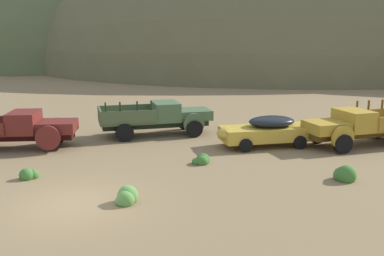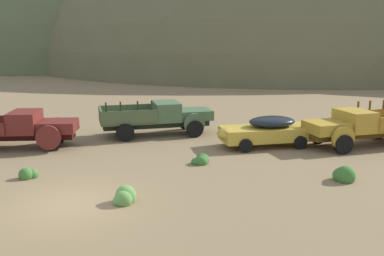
{
  "view_description": "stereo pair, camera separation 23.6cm",
  "coord_description": "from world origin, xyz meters",
  "px_view_note": "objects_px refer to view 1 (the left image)",
  "views": [
    {
      "loc": [
        3.78,
        -14.16,
        5.71
      ],
      "look_at": [
        4.2,
        7.2,
        1.11
      ],
      "focal_mm": 41.22,
      "sensor_mm": 36.0,
      "label": 1
    },
    {
      "loc": [
        4.01,
        -14.16,
        5.71
      ],
      "look_at": [
        4.2,
        7.2,
        1.11
      ],
      "focal_mm": 41.22,
      "sensor_mm": 36.0,
      "label": 2
    }
  ],
  "objects_px": {
    "car_faded_yellow": "(264,131)",
    "truck_mustard": "(355,127)",
    "truck_weathered_green": "(164,117)",
    "truck_oxblood": "(23,129)"
  },
  "relations": [
    {
      "from": "car_faded_yellow",
      "to": "truck_mustard",
      "type": "distance_m",
      "value": 4.69
    },
    {
      "from": "car_faded_yellow",
      "to": "truck_mustard",
      "type": "bearing_deg",
      "value": 167.63
    },
    {
      "from": "truck_oxblood",
      "to": "truck_weathered_green",
      "type": "bearing_deg",
      "value": 19.39
    },
    {
      "from": "truck_oxblood",
      "to": "truck_weathered_green",
      "type": "distance_m",
      "value": 7.57
    },
    {
      "from": "truck_weathered_green",
      "to": "car_faded_yellow",
      "type": "height_order",
      "value": "truck_weathered_green"
    },
    {
      "from": "truck_weathered_green",
      "to": "car_faded_yellow",
      "type": "relative_size",
      "value": 1.28
    },
    {
      "from": "car_faded_yellow",
      "to": "truck_mustard",
      "type": "xyz_separation_m",
      "value": [
        4.69,
        -0.04,
        0.19
      ]
    },
    {
      "from": "car_faded_yellow",
      "to": "truck_oxblood",
      "type": "bearing_deg",
      "value": -10.92
    },
    {
      "from": "truck_oxblood",
      "to": "car_faded_yellow",
      "type": "distance_m",
      "value": 12.22
    },
    {
      "from": "truck_weathered_green",
      "to": "truck_mustard",
      "type": "xyz_separation_m",
      "value": [
        9.94,
        -2.82,
        -0.0
      ]
    }
  ]
}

